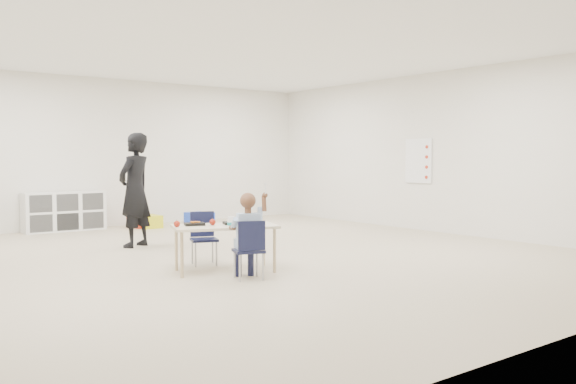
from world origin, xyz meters
TOP-DOWN VIEW (x-y plane):
  - room at (0.00, 0.00)m, footprint 9.00×9.02m
  - table at (-0.94, -0.79)m, footprint 1.30×0.94m
  - chair_near at (-0.97, -1.32)m, footprint 0.39×0.38m
  - chair_far at (-0.91, -0.26)m, footprint 0.39×0.38m
  - child at (-0.97, -1.32)m, footprint 0.55×0.55m
  - lunch_tray_near at (-0.81, -0.76)m, footprint 0.26×0.22m
  - lunch_tray_far at (-1.23, -0.61)m, footprint 0.26×0.22m
  - milk_carton at (-0.92, -0.90)m, footprint 0.09×0.09m
  - bread_roll at (-0.71, -0.98)m, footprint 0.09×0.09m
  - apple_near at (-1.05, -0.71)m, footprint 0.07×0.07m
  - apple_far at (-1.47, -0.64)m, footprint 0.07×0.07m
  - cubby_shelf at (-1.20, 4.28)m, footprint 1.40×0.40m
  - rules_poster at (3.98, 0.60)m, footprint 0.02×0.60m
  - adult at (-0.97, 1.68)m, footprint 0.73×0.65m
  - bin_red at (0.12, 3.98)m, footprint 0.42×0.50m
  - bin_yellow at (0.21, 3.84)m, footprint 0.38×0.48m
  - bin_blue at (1.22, 3.73)m, footprint 0.47×0.56m

SIDE VIEW (x-z plane):
  - bin_red at x=0.12m, z-range 0.00..0.22m
  - bin_yellow at x=0.21m, z-range 0.00..0.23m
  - bin_blue at x=1.22m, z-range 0.00..0.24m
  - table at x=-0.94m, z-range 0.00..0.54m
  - chair_near at x=-0.97m, z-range 0.00..0.64m
  - chair_far at x=-0.91m, z-range 0.00..0.64m
  - cubby_shelf at x=-1.20m, z-range 0.00..0.70m
  - child at x=-0.97m, z-range 0.00..1.01m
  - lunch_tray_near at x=-0.81m, z-range 0.54..0.57m
  - lunch_tray_far at x=-1.23m, z-range 0.54..0.57m
  - bread_roll at x=-0.71m, z-range 0.54..0.60m
  - apple_near at x=-1.05m, z-range 0.54..0.61m
  - apple_far at x=-1.47m, z-range 0.54..0.61m
  - milk_carton at x=-0.92m, z-range 0.54..0.64m
  - adult at x=-0.97m, z-range 0.00..1.67m
  - rules_poster at x=3.98m, z-range 0.85..1.65m
  - room at x=0.00m, z-range 0.00..2.80m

